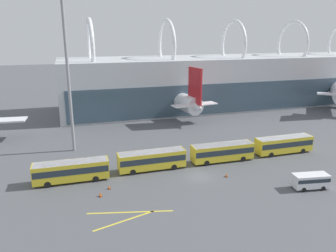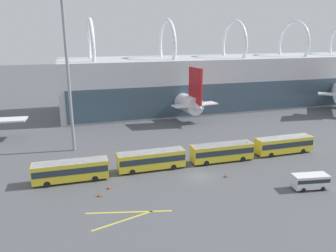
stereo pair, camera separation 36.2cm
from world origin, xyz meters
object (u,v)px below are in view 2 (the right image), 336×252
(shuttle_bus_1, at_px, (151,159))
(shuttle_bus_3, at_px, (284,144))
(floodlight_mast, at_px, (66,47))
(traffic_cone_0, at_px, (226,175))
(traffic_cone_2, at_px, (99,194))
(shuttle_bus_2, at_px, (222,151))
(service_van_foreground, at_px, (310,180))
(traffic_cone_1, at_px, (109,187))
(airliner_at_gate_far, at_px, (172,97))
(shuttle_bus_0, at_px, (71,170))

(shuttle_bus_1, xyz_separation_m, shuttle_bus_3, (26.57, 0.14, 0.00))
(shuttle_bus_3, distance_m, floodlight_mast, 45.29)
(traffic_cone_0, distance_m, traffic_cone_2, 20.45)
(shuttle_bus_2, distance_m, service_van_foreground, 15.96)
(shuttle_bus_2, height_order, shuttle_bus_3, same)
(service_van_foreground, distance_m, traffic_cone_1, 30.39)
(shuttle_bus_3, height_order, traffic_cone_1, shuttle_bus_3)
(shuttle_bus_3, bearing_deg, traffic_cone_1, -171.41)
(airliner_at_gate_far, bearing_deg, shuttle_bus_3, -172.35)
(shuttle_bus_2, height_order, traffic_cone_2, shuttle_bus_2)
(shuttle_bus_3, relative_size, traffic_cone_2, 14.39)
(airliner_at_gate_far, distance_m, shuttle_bus_3, 40.16)
(shuttle_bus_1, relative_size, traffic_cone_1, 18.40)
(shuttle_bus_3, distance_m, traffic_cone_1, 35.02)
(traffic_cone_1, xyz_separation_m, traffic_cone_2, (-1.55, -2.03, 0.09))
(floodlight_mast, bearing_deg, shuttle_bus_1, -48.03)
(floodlight_mast, height_order, traffic_cone_1, floodlight_mast)
(shuttle_bus_3, relative_size, floodlight_mast, 0.38)
(floodlight_mast, height_order, traffic_cone_2, floodlight_mast)
(airliner_at_gate_far, bearing_deg, traffic_cone_0, 165.93)
(airliner_at_gate_far, relative_size, shuttle_bus_2, 3.26)
(shuttle_bus_1, distance_m, service_van_foreground, 25.31)
(shuttle_bus_0, height_order, shuttle_bus_3, same)
(shuttle_bus_0, relative_size, shuttle_bus_1, 1.00)
(traffic_cone_1, height_order, traffic_cone_2, traffic_cone_2)
(shuttle_bus_1, distance_m, traffic_cone_0, 12.81)
(shuttle_bus_3, bearing_deg, shuttle_bus_2, -179.22)
(airliner_at_gate_far, bearing_deg, shuttle_bus_0, 135.85)
(shuttle_bus_0, bearing_deg, floodlight_mast, 87.69)
(airliner_at_gate_far, relative_size, service_van_foreground, 6.75)
(traffic_cone_0, bearing_deg, shuttle_bus_2, 69.67)
(traffic_cone_0, bearing_deg, airliner_at_gate_far, 83.51)
(shuttle_bus_2, xyz_separation_m, traffic_cone_1, (-21.29, -5.11, -1.62))
(shuttle_bus_1, xyz_separation_m, floodlight_mast, (-12.48, 13.88, 18.37))
(shuttle_bus_3, bearing_deg, airliner_at_gate_far, 105.05)
(shuttle_bus_0, relative_size, floodlight_mast, 0.38)
(shuttle_bus_2, relative_size, traffic_cone_1, 18.45)
(shuttle_bus_2, xyz_separation_m, floodlight_mast, (-25.77, 13.96, 18.37))
(traffic_cone_0, bearing_deg, shuttle_bus_0, 166.46)
(floodlight_mast, bearing_deg, airliner_at_gate_far, 41.14)
(airliner_at_gate_far, distance_m, shuttle_bus_2, 39.08)
(airliner_at_gate_far, distance_m, traffic_cone_2, 52.84)
(shuttle_bus_0, height_order, traffic_cone_0, shuttle_bus_0)
(traffic_cone_2, bearing_deg, floodlight_mast, 97.90)
(traffic_cone_1, bearing_deg, shuttle_bus_2, 13.50)
(shuttle_bus_1, xyz_separation_m, service_van_foreground, (21.06, -14.01, -0.59))
(traffic_cone_0, bearing_deg, shuttle_bus_3, 23.12)
(shuttle_bus_3, xyz_separation_m, traffic_cone_0, (-15.68, -6.70, -1.61))
(shuttle_bus_3, relative_size, traffic_cone_0, 17.46)
(shuttle_bus_2, xyz_separation_m, service_van_foreground, (7.78, -13.93, -0.59))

